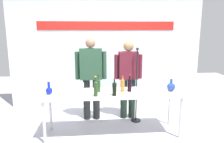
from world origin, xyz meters
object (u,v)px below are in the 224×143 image
(presenter_left, at_px, (91,74))
(wine_bottle_0, at_px, (130,84))
(display_table, at_px, (113,96))
(wine_bottle_1, at_px, (99,85))
(wine_glass_left_1, at_px, (82,85))
(microphone_stand, at_px, (136,97))
(wine_bottle_4, at_px, (96,88))
(wine_glass_right_4, at_px, (144,86))
(wine_bottle_3, at_px, (114,88))
(wine_glass_right_5, at_px, (165,89))
(decanter_blue_right, at_px, (171,87))
(wine_glass_right_0, at_px, (149,85))
(wine_glass_left_0, at_px, (79,87))
(wine_glass_right_2, at_px, (154,83))
(wine_glass_right_1, at_px, (156,83))
(wine_glass_left_2, at_px, (59,89))
(wine_glass_right_3, at_px, (153,87))
(presenter_right, at_px, (128,75))
(wine_bottle_2, at_px, (123,85))
(decanter_blue_left, at_px, (49,90))

(presenter_left, height_order, wine_bottle_0, presenter_left)
(display_table, xyz_separation_m, wine_bottle_1, (-0.25, 0.05, 0.19))
(wine_glass_left_1, xyz_separation_m, microphone_stand, (1.06, 0.32, -0.37))
(wine_bottle_1, relative_size, wine_bottle_4, 0.91)
(wine_glass_right_4, bearing_deg, wine_bottle_3, -161.84)
(wine_bottle_3, distance_m, wine_glass_right_5, 0.84)
(decanter_blue_right, distance_m, wine_glass_right_0, 0.38)
(wine_glass_left_1, distance_m, wine_glass_right_0, 1.21)
(wine_glass_left_0, xyz_separation_m, wine_glass_right_2, (1.36, 0.15, 0.00))
(wine_bottle_1, bearing_deg, wine_glass_right_1, 9.42)
(presenter_left, bearing_deg, microphone_stand, -11.87)
(wine_glass_left_2, xyz_separation_m, wine_glass_right_4, (1.45, 0.04, -0.00))
(wine_glass_left_0, bearing_deg, microphone_stand, 23.89)
(presenter_left, relative_size, wine_glass_left_1, 11.54)
(wine_bottle_4, xyz_separation_m, wine_glass_right_1, (1.13, 0.43, -0.05))
(wine_glass_right_2, bearing_deg, wine_glass_left_0, -173.83)
(wine_glass_right_2, bearing_deg, wine_glass_right_1, 57.73)
(wine_bottle_1, height_order, wine_glass_right_0, wine_bottle_1)
(wine_glass_right_3, bearing_deg, wine_bottle_3, -175.83)
(presenter_right, xyz_separation_m, wine_glass_right_0, (0.28, -0.62, -0.06))
(decanter_blue_right, relative_size, wine_glass_right_1, 1.68)
(decanter_blue_right, xyz_separation_m, presenter_left, (-1.42, 0.69, 0.12))
(presenter_left, bearing_deg, wine_bottle_3, -65.77)
(decanter_blue_right, height_order, presenter_right, presenter_right)
(wine_glass_right_0, bearing_deg, wine_bottle_1, 179.85)
(wine_bottle_0, bearing_deg, wine_bottle_4, -159.46)
(presenter_right, distance_m, wine_glass_left_0, 1.17)
(wine_bottle_0, relative_size, wine_bottle_2, 1.03)
(wine_bottle_1, distance_m, wine_glass_right_2, 1.03)
(decanter_blue_right, height_order, wine_bottle_2, wine_bottle_2)
(decanter_blue_left, xyz_separation_m, wine_bottle_1, (0.84, 0.07, 0.05))
(wine_glass_right_5, bearing_deg, wine_glass_right_4, 142.65)
(display_table, relative_size, wine_bottle_1, 7.83)
(microphone_stand, bearing_deg, wine_bottle_0, -116.12)
(wine_bottle_1, distance_m, wine_glass_right_3, 0.94)
(wine_glass_right_5, bearing_deg, decanter_blue_left, 173.10)
(presenter_left, height_order, wine_glass_right_3, presenter_left)
(wine_glass_right_0, distance_m, wine_glass_right_4, 0.14)
(wine_glass_left_1, bearing_deg, decanter_blue_left, -161.71)
(wine_glass_right_2, bearing_deg, wine_bottle_4, -162.58)
(display_table, xyz_separation_m, wine_glass_right_2, (0.78, 0.14, 0.17))
(wine_glass_right_0, distance_m, wine_glass_right_3, 0.20)
(wine_glass_right_2, bearing_deg, display_table, -169.84)
(wine_glass_left_2, relative_size, wine_glass_right_4, 1.06)
(wine_bottle_2, distance_m, wine_glass_left_0, 0.75)
(wine_glass_right_0, xyz_separation_m, wine_glass_right_1, (0.17, 0.18, -0.00))
(wine_glass_left_1, height_order, wine_glass_right_0, wine_glass_left_1)
(wine_glass_left_1, distance_m, microphone_stand, 1.17)
(display_table, height_order, wine_bottle_1, wine_bottle_1)
(decanter_blue_left, distance_m, wine_glass_left_2, 0.19)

